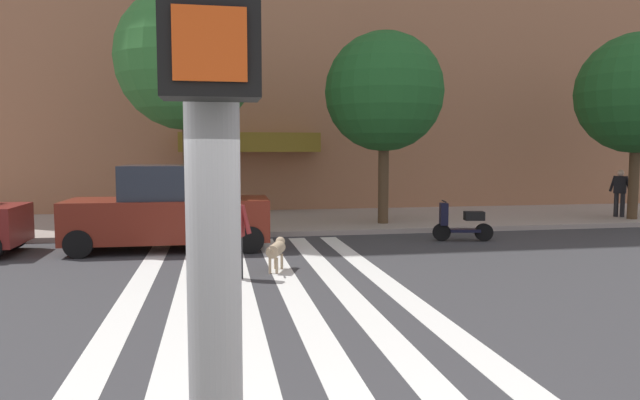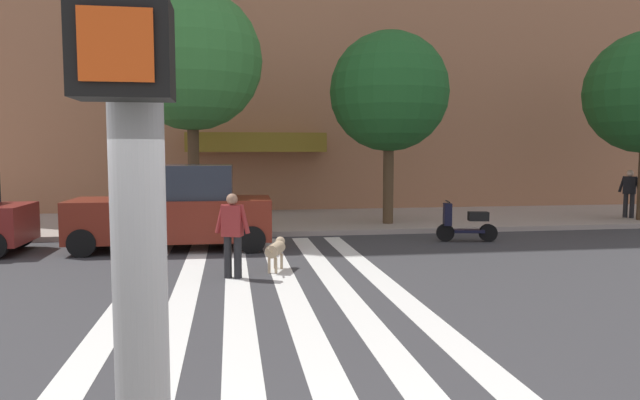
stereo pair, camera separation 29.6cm
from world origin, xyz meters
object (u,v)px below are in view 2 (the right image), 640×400
street_tree_nearest (192,60)px  pedestrian_bystander (629,191)px  parked_car_behind_first (174,209)px  dog_on_leash (276,249)px  pedestrian_dog_walker (232,231)px  parked_scooter (467,224)px  street_tree_middle (389,92)px

street_tree_nearest → pedestrian_bystander: 15.11m
parked_car_behind_first → dog_on_leash: (2.29, -2.98, -0.55)m
street_tree_nearest → pedestrian_dog_walker: size_ratio=4.27×
pedestrian_bystander → parked_car_behind_first: bearing=-168.2°
pedestrian_dog_walker → pedestrian_bystander: 15.04m
parked_scooter → pedestrian_bystander: size_ratio=0.99×
parked_scooter → dog_on_leash: parked_scooter is taller
parked_car_behind_first → parked_scooter: 7.69m
street_tree_nearest → pedestrian_dog_walker: (1.10, -6.34, -4.15)m
street_tree_middle → parked_car_behind_first: bearing=-155.2°
dog_on_leash → pedestrian_bystander: pedestrian_bystander is taller
parked_car_behind_first → pedestrian_bystander: parked_car_behind_first is taller
parked_car_behind_first → pedestrian_bystander: bearing=11.8°
dog_on_leash → pedestrian_bystander: bearing=25.8°
pedestrian_bystander → street_tree_nearest: bearing=-178.7°
street_tree_middle → dog_on_leash: bearing=-124.2°
street_tree_nearest → dog_on_leash: (1.98, -5.75, -4.63)m
parked_scooter → street_tree_nearest: 9.12m
parked_scooter → pedestrian_dog_walker: bearing=-150.7°
street_tree_middle → street_tree_nearest: bearing=-178.6°
pedestrian_dog_walker → pedestrian_bystander: bearing=26.3°
parked_car_behind_first → street_tree_nearest: 4.94m
parked_scooter → pedestrian_dog_walker: pedestrian_dog_walker is taller
street_tree_nearest → street_tree_middle: (5.99, 0.15, -0.80)m
dog_on_leash → pedestrian_bystander: (12.60, 6.09, 0.63)m
pedestrian_dog_walker → street_tree_nearest: bearing=99.8°
street_tree_nearest → street_tree_middle: street_tree_nearest is taller
pedestrian_dog_walker → dog_on_leash: size_ratio=1.58×
street_tree_middle → pedestrian_dog_walker: 8.79m
parked_car_behind_first → dog_on_leash: size_ratio=4.71×
street_tree_nearest → dog_on_leash: size_ratio=6.73×
parked_car_behind_first → street_tree_middle: bearing=24.8°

